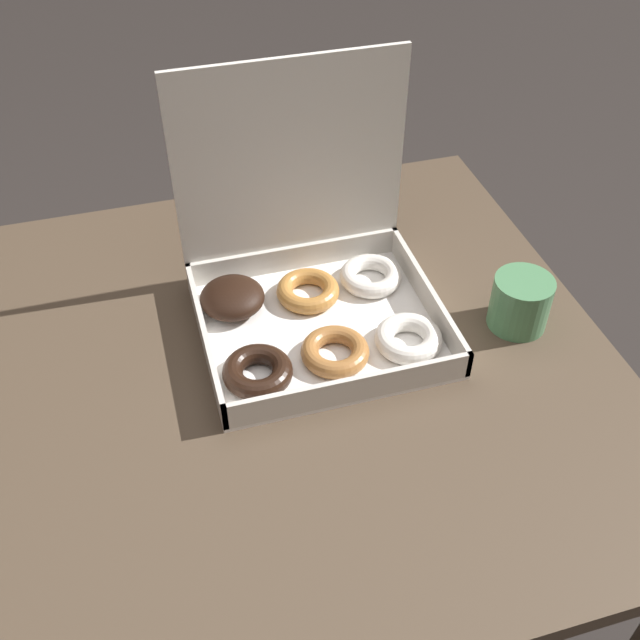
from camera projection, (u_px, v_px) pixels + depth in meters
The scene contains 4 objects.
ground_plane at pixel (301, 590), 1.59m from camera, with size 8.00×8.00×0.00m, color #2D2826.
dining_table at pixel (295, 403), 1.18m from camera, with size 0.95×0.96×0.70m.
donut_box at pixel (308, 284), 1.15m from camera, with size 0.36×0.32×0.37m.
coffee_mug at pixel (521, 302), 1.14m from camera, with size 0.09×0.09×0.09m.
Camera 1 is at (-0.18, -0.76, 1.51)m, focal length 42.00 mm.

